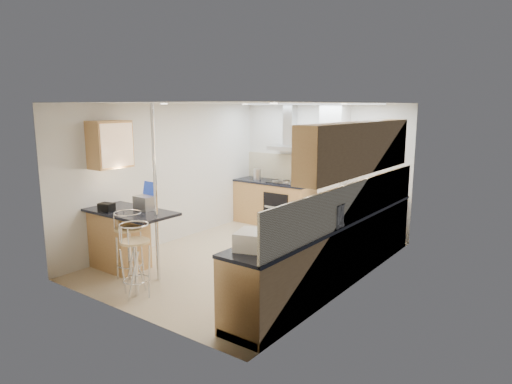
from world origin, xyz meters
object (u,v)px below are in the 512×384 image
Objects in this scene: microwave at (332,213)px; bar_stool_end at (136,260)px; bread_bin at (251,240)px; bar_stool_near at (129,246)px; laptop at (145,203)px.

microwave is 0.56× the size of bar_stool_end.
bread_bin is at bearing 163.59° from microwave.
bar_stool_near is 2.32m from bread_bin.
microwave is 1.50m from bread_bin.
microwave is 1.44× the size of bread_bin.
bread_bin is at bearing -10.08° from laptop.
bar_stool_near is at bearing 110.77° from microwave.
laptop is at bearing 90.23° from bar_stool_near.
bar_stool_near is 0.62m from bar_stool_end.
bar_stool_near is at bearing 65.91° from bar_stool_end.
bar_stool_near is at bearing 158.85° from bread_bin.
bar_stool_end is 1.82m from bread_bin.
bread_bin is (1.73, 0.20, 0.53)m from bar_stool_end.
bar_stool_end is (0.53, -0.32, -0.01)m from bar_stool_near.
bar_stool_end is (-1.95, -1.69, -0.58)m from microwave.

